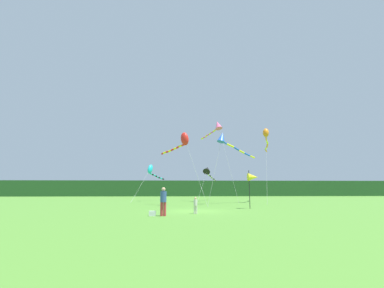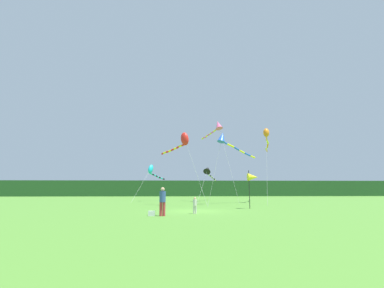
% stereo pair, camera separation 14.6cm
% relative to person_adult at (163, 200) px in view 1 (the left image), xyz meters
% --- Properties ---
extents(ground_plane, '(120.00, 120.00, 0.00)m').
position_rel_person_adult_xyz_m(ground_plane, '(2.37, 3.79, -1.02)').
color(ground_plane, '#4C842D').
extents(distant_treeline, '(108.00, 3.65, 3.67)m').
position_rel_person_adult_xyz_m(distant_treeline, '(2.37, 48.79, 0.82)').
color(distant_treeline, '#234C23').
rests_on(distant_treeline, ground).
extents(person_adult, '(0.40, 0.40, 1.82)m').
position_rel_person_adult_xyz_m(person_adult, '(0.00, 0.00, 0.00)').
color(person_adult, '#B23338').
rests_on(person_adult, ground).
extents(person_child, '(0.25, 0.25, 1.16)m').
position_rel_person_adult_xyz_m(person_child, '(2.17, 1.48, -0.37)').
color(person_child, silver).
rests_on(person_child, ground).
extents(cooler_box, '(0.42, 0.32, 0.31)m').
position_rel_person_adult_xyz_m(cooler_box, '(-0.68, 0.08, -0.86)').
color(cooler_box, silver).
rests_on(cooler_box, ground).
extents(banner_flag_pole, '(0.90, 0.70, 3.35)m').
position_rel_person_adult_xyz_m(banner_flag_pole, '(7.62, 6.21, 1.70)').
color(banner_flag_pole, black).
rests_on(banner_flag_pole, ground).
extents(kite_black, '(3.83, 10.12, 5.20)m').
position_rel_person_adult_xyz_m(kite_black, '(5.27, 21.20, 3.27)').
color(kite_black, '#B2B2B2').
rests_on(kite_black, ground).
extents(kite_orange, '(3.38, 9.36, 9.50)m').
position_rel_person_adult_xyz_m(kite_orange, '(12.37, 16.31, 7.52)').
color(kite_orange, '#B2B2B2').
rests_on(kite_orange, ground).
extents(kite_blue, '(6.81, 5.74, 8.29)m').
position_rel_person_adult_xyz_m(kite_blue, '(6.47, 13.12, 6.32)').
color(kite_blue, '#B2B2B2').
rests_on(kite_blue, ground).
extents(kite_cyan, '(3.85, 7.02, 5.33)m').
position_rel_person_adult_xyz_m(kite_cyan, '(-2.86, 21.53, 3.32)').
color(kite_cyan, '#B2B2B2').
rests_on(kite_cyan, ground).
extents(kite_rainbow, '(3.91, 7.20, 11.15)m').
position_rel_person_adult_xyz_m(kite_rainbow, '(6.31, 18.72, 9.27)').
color(kite_rainbow, '#B2B2B2').
rests_on(kite_rainbow, ground).
extents(kite_red, '(4.82, 4.31, 7.79)m').
position_rel_person_adult_xyz_m(kite_red, '(1.47, 10.70, 5.81)').
color(kite_red, '#B2B2B2').
rests_on(kite_red, ground).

